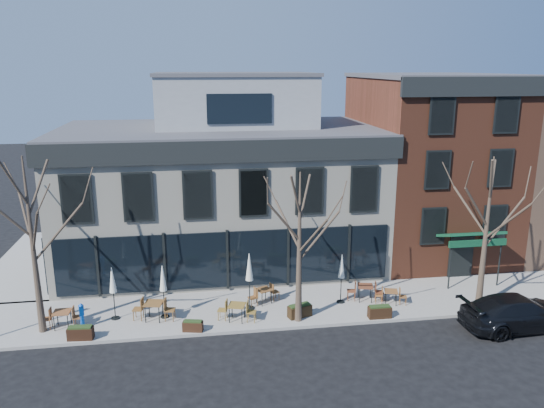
{
  "coord_description": "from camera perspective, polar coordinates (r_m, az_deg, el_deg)",
  "views": [
    {
      "loc": [
        -1.6,
        -25.96,
        11.65
      ],
      "look_at": [
        2.66,
        2.0,
        4.24
      ],
      "focal_mm": 35.0,
      "sensor_mm": 36.0,
      "label": 1
    }
  ],
  "objects": [
    {
      "name": "cafe_set_3",
      "position": [
        26.74,
        -0.88,
        -9.68
      ],
      "size": [
        1.75,
        1.1,
        0.91
      ],
      "color": "brown",
      "rests_on": "sidewalk_front"
    },
    {
      "name": "umbrella_2",
      "position": [
        25.58,
        -2.45,
        -7.12
      ],
      "size": [
        0.45,
        0.45,
        2.84
      ],
      "color": "black",
      "rests_on": "sidewalk_front"
    },
    {
      "name": "umbrella_0",
      "position": [
        25.72,
        -16.77,
        -8.14
      ],
      "size": [
        0.41,
        0.41,
        2.55
      ],
      "color": "black",
      "rests_on": "sidewalk_front"
    },
    {
      "name": "umbrella_3",
      "position": [
        26.52,
        7.5,
        -6.93
      ],
      "size": [
        0.41,
        0.41,
        2.54
      ],
      "color": "black",
      "rests_on": "sidewalk_front"
    },
    {
      "name": "ground",
      "position": [
        28.5,
        -4.75,
        -9.49
      ],
      "size": [
        120.0,
        120.0,
        0.0
      ],
      "primitive_type": "plane",
      "color": "black",
      "rests_on": "ground"
    },
    {
      "name": "planter_1",
      "position": [
        24.5,
        -8.51,
        -12.83
      ],
      "size": [
        0.95,
        0.54,
        0.5
      ],
      "color": "#321C10",
      "rests_on": "sidewalk_front"
    },
    {
      "name": "parked_sedan",
      "position": [
        27.01,
        24.98,
        -10.51
      ],
      "size": [
        5.52,
        2.54,
        1.56
      ],
      "primitive_type": "imported",
      "rotation": [
        0.0,
        0.0,
        1.64
      ],
      "color": "black",
      "rests_on": "ground"
    },
    {
      "name": "corner_building",
      "position": [
        31.84,
        -5.44,
        2.05
      ],
      "size": [
        18.39,
        10.39,
        11.1
      ],
      "color": "silver",
      "rests_on": "ground"
    },
    {
      "name": "cafe_set_5",
      "position": [
        27.35,
        12.66,
        -9.58
      ],
      "size": [
        1.63,
        0.84,
        0.84
      ],
      "color": "brown",
      "rests_on": "sidewalk_front"
    },
    {
      "name": "tree_right",
      "position": [
        27.02,
        22.06,
        -2.83
      ],
      "size": [
        3.72,
        3.77,
        7.48
      ],
      "color": "#382B21",
      "rests_on": "sidewalk_front"
    },
    {
      "name": "planter_3",
      "position": [
        25.89,
        11.5,
        -11.27
      ],
      "size": [
        1.08,
        0.44,
        0.6
      ],
      "color": "black",
      "rests_on": "sidewalk_front"
    },
    {
      "name": "cafe_set_2",
      "position": [
        25.09,
        -3.8,
        -11.36
      ],
      "size": [
        1.89,
        0.98,
        0.97
      ],
      "color": "olive",
      "rests_on": "sidewalk_front"
    },
    {
      "name": "umbrella_1",
      "position": [
        25.3,
        -11.65,
        -8.14
      ],
      "size": [
        0.41,
        0.41,
        2.58
      ],
      "color": "black",
      "rests_on": "sidewalk_front"
    },
    {
      "name": "tree_mid",
      "position": [
        23.87,
        2.98,
        -4.56
      ],
      "size": [
        3.5,
        3.55,
        7.04
      ],
      "color": "#382B21",
      "rests_on": "sidewalk_front"
    },
    {
      "name": "sidewalk_side",
      "position": [
        35.34,
        -24.09,
        -5.77
      ],
      "size": [
        4.5,
        12.0,
        0.15
      ],
      "primitive_type": "cube",
      "color": "gray",
      "rests_on": "ground"
    },
    {
      "name": "red_brick_building",
      "position": [
        34.74,
        16.39,
        4.12
      ],
      "size": [
        8.2,
        11.78,
        11.18
      ],
      "color": "brown",
      "rests_on": "ground"
    },
    {
      "name": "planter_0",
      "position": [
        25.0,
        -19.9,
        -12.88
      ],
      "size": [
        1.11,
        0.52,
        0.6
      ],
      "color": "black",
      "rests_on": "sidewalk_front"
    },
    {
      "name": "cafe_set_4",
      "position": [
        27.41,
        10.0,
        -9.2
      ],
      "size": [
        1.91,
        0.9,
        0.98
      ],
      "color": "brown",
      "rests_on": "sidewalk_front"
    },
    {
      "name": "tree_corner",
      "position": [
        24.9,
        -24.33,
        -3.96
      ],
      "size": [
        3.93,
        3.98,
        7.92
      ],
      "color": "#382B21",
      "rests_on": "sidewalk_front"
    },
    {
      "name": "sidewalk_front",
      "position": [
        26.92,
        2.62,
        -10.8
      ],
      "size": [
        33.5,
        4.7,
        0.15
      ],
      "primitive_type": "cube",
      "color": "gray",
      "rests_on": "ground"
    },
    {
      "name": "cafe_set_1",
      "position": [
        25.67,
        -12.59,
        -10.96
      ],
      "size": [
        2.06,
        0.95,
        1.06
      ],
      "color": "brown",
      "rests_on": "sidewalk_front"
    },
    {
      "name": "cafe_set_0",
      "position": [
        26.18,
        -21.63,
        -11.27
      ],
      "size": [
        1.84,
        0.75,
        0.97
      ],
      "color": "brown",
      "rests_on": "sidewalk_front"
    },
    {
      "name": "planter_2",
      "position": [
        25.49,
        3.0,
        -11.37
      ],
      "size": [
        1.21,
        0.78,
        0.63
      ],
      "color": "black",
      "rests_on": "sidewalk_front"
    },
    {
      "name": "call_box",
      "position": [
        25.78,
        -19.78,
        -11.16
      ],
      "size": [
        0.25,
        0.24,
        1.21
      ],
      "color": "#0D44AB",
      "rests_on": "sidewalk_front"
    }
  ]
}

